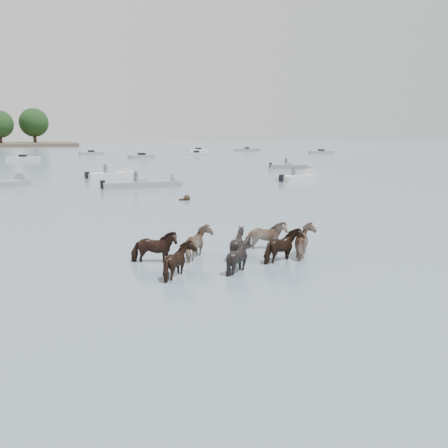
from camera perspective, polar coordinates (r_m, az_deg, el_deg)
name	(u,v)px	position (r m, az deg, el deg)	size (l,w,h in m)	color
ground	(182,263)	(16.69, -4.88, -4.47)	(400.00, 400.00, 0.00)	slate
pony_herd	(236,249)	(16.81, 1.40, -2.87)	(6.73, 3.61, 1.36)	black
swimming_pony	(186,199)	(31.92, -4.35, 2.92)	(0.72, 0.44, 0.44)	black
motorboat_a	(6,184)	(43.26, -23.63, 4.23)	(5.22, 4.46, 1.92)	gray
motorboat_b	(151,184)	(39.93, -8.30, 4.55)	(6.57, 1.62, 1.92)	gray
motorboat_c	(117,174)	(49.51, -12.17, 5.56)	(5.43, 3.38, 1.92)	silver
motorboat_d	(302,177)	(46.10, 8.91, 5.32)	(5.32, 3.61, 1.92)	silver
motorboat_e	(295,167)	(59.88, 8.16, 6.52)	(4.95, 3.81, 1.92)	gray
distant_flotilla	(61,155)	(93.53, -18.18, 7.53)	(105.20, 25.04, 0.93)	silver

